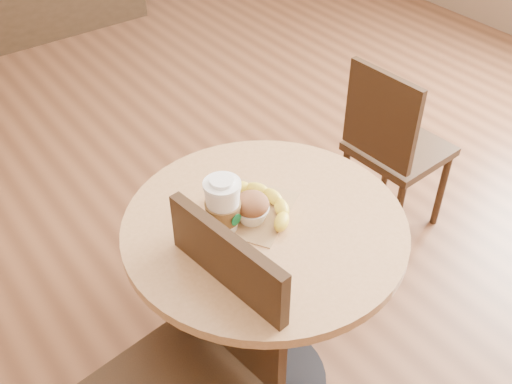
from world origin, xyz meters
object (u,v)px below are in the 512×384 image
Objects in this scene: cafe_table at (264,271)px; muffin at (252,208)px; chair_right at (392,145)px; coffee_cup at (223,207)px; chair_left at (197,370)px; banana at (256,203)px.

muffin reaches higher than cafe_table.
cafe_table is at bearing 106.60° from chair_right.
coffee_cup is 1.71× the size of muffin.
chair_right is at bearing 103.50° from chair_left.
cafe_table is 0.97m from chair_right.
cafe_table is at bearing -51.03° from muffin.
chair_right is at bearing 4.70° from banana.
banana is (0.04, 0.03, -0.02)m from muffin.
chair_right is (0.90, 0.33, -0.12)m from cafe_table.
chair_left is 5.58× the size of coffee_cup.
banana is (0.01, 0.06, 0.21)m from cafe_table.
coffee_cup is (-0.10, 0.05, 0.27)m from cafe_table.
chair_right is at bearing 19.85° from cafe_table.
chair_right is at bearing 4.75° from coffee_cup.
cafe_table is at bearing -115.70° from banana.
banana is at bearing 112.53° from chair_left.
coffee_cup is at bearing 171.59° from banana.
chair_right reaches higher than banana.
muffin is (0.08, -0.02, -0.03)m from coffee_cup.
chair_left reaches higher than muffin.
cafe_table is 0.24m from muffin.
coffee_cup is at bearing 164.60° from muffin.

